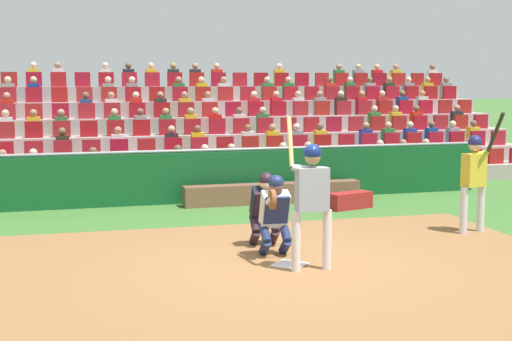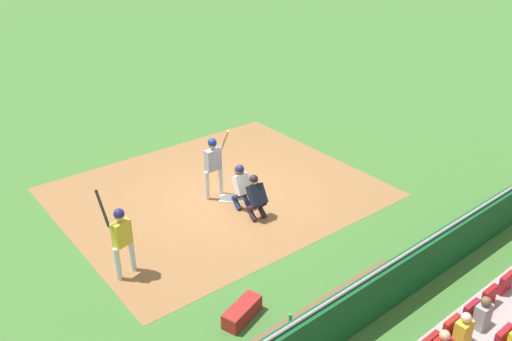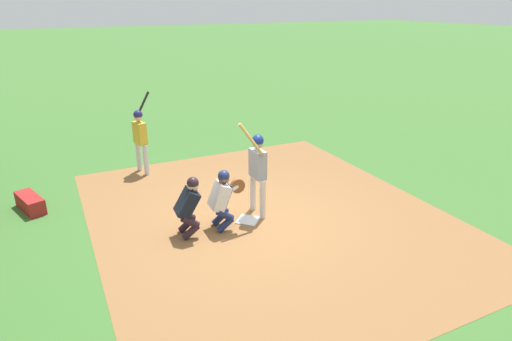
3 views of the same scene
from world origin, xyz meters
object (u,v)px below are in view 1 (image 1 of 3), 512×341
water_bottle_on_bench (318,176)px  home_plate_umpire (265,205)px  home_plate_marker (290,265)px  equipment_duffel_bag (350,201)px  on_deck_batter (475,172)px  batter_at_plate (311,192)px  catcher_crouching (275,211)px  dugout_bench (273,193)px

water_bottle_on_bench → home_plate_umpire: bearing=58.3°
home_plate_marker → equipment_duffel_bag: 4.96m
on_deck_batter → batter_at_plate: bearing=23.9°
catcher_crouching → water_bottle_on_bench: 5.26m
equipment_duffel_bag → on_deck_batter: (-1.15, 2.84, 0.91)m
home_plate_marker → batter_at_plate: 1.20m
water_bottle_on_bench → equipment_duffel_bag: (-0.31, 1.10, -0.40)m
batter_at_plate → home_plate_umpire: 1.71m
batter_at_plate → home_plate_umpire: (0.20, -1.63, -0.46)m
batter_at_plate → catcher_crouching: (0.25, -0.93, -0.42)m
home_plate_marker → on_deck_batter: on_deck_batter is taller
equipment_duffel_bag → on_deck_batter: on_deck_batter is taller
catcher_crouching → on_deck_batter: (-3.93, -0.70, 0.37)m
batter_at_plate → equipment_duffel_bag: bearing=-119.5°
water_bottle_on_bench → equipment_duffel_bag: bearing=105.5°
on_deck_batter → equipment_duffel_bag: bearing=-68.0°
home_plate_umpire → dugout_bench: home_plate_umpire is taller
home_plate_marker → home_plate_umpire: size_ratio=0.35×
water_bottle_on_bench → on_deck_batter: bearing=110.3°
catcher_crouching → on_deck_batter: bearing=-169.9°
dugout_bench → water_bottle_on_bench: (-1.05, 0.03, 0.35)m
water_bottle_on_bench → dugout_bench: bearing=-1.5°
equipment_duffel_bag → on_deck_batter: bearing=95.0°
on_deck_batter → dugout_bench: bearing=-57.7°
home_plate_umpire → equipment_duffel_bag: bearing=-133.9°
catcher_crouching → dugout_bench: catcher_crouching is taller
home_plate_umpire → water_bottle_on_bench: home_plate_umpire is taller
equipment_duffel_bag → batter_at_plate: bearing=43.5°
catcher_crouching → home_plate_umpire: catcher_crouching is taller
catcher_crouching → equipment_duffel_bag: size_ratio=1.33×
home_plate_umpire → on_deck_batter: 3.90m
home_plate_marker → on_deck_batter: bearing=-161.6°
water_bottle_on_bench → on_deck_batter: size_ratio=0.12×
water_bottle_on_bench → equipment_duffel_bag: size_ratio=0.27×
catcher_crouching → dugout_bench: bearing=-107.0°
home_plate_marker → batter_at_plate: size_ratio=0.20×
home_plate_marker → dugout_bench: dugout_bench is taller
catcher_crouching → on_deck_batter: on_deck_batter is taller
catcher_crouching → water_bottle_on_bench: catcher_crouching is taller
batter_at_plate → home_plate_umpire: size_ratio=1.74×
home_plate_marker → catcher_crouching: bearing=-85.9°
equipment_duffel_bag → dugout_bench: bearing=-56.6°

